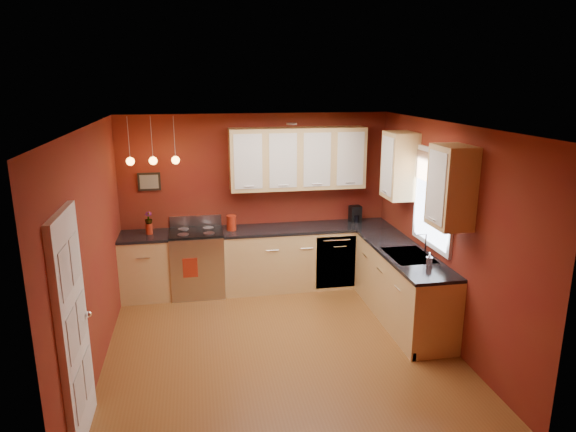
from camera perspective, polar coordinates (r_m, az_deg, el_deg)
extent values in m
plane|color=brown|center=(6.29, -0.95, -14.31)|extent=(4.20, 4.20, 0.00)
cube|color=white|center=(5.51, -1.07, 10.02)|extent=(4.00, 4.20, 0.02)
cube|color=maroon|center=(7.77, -3.53, 1.72)|extent=(4.00, 0.02, 2.60)
cube|color=maroon|center=(3.86, 4.20, -12.40)|extent=(4.00, 0.02, 2.60)
cube|color=maroon|center=(5.81, -20.92, -3.85)|extent=(0.02, 4.20, 2.60)
cube|color=maroon|center=(6.39, 17.00, -1.84)|extent=(0.02, 4.20, 2.60)
cube|color=tan|center=(7.72, -15.46, -5.50)|extent=(0.70, 0.60, 0.90)
cube|color=tan|center=(7.85, 2.15, -4.60)|extent=(2.54, 0.60, 0.90)
cube|color=tan|center=(6.93, 12.54, -7.69)|extent=(0.60, 2.10, 0.90)
cube|color=black|center=(7.57, -15.71, -2.16)|extent=(0.70, 0.62, 0.04)
cube|color=black|center=(7.70, 2.19, -1.31)|extent=(2.54, 0.62, 0.04)
cube|color=black|center=(6.76, 12.76, -4.01)|extent=(0.62, 2.10, 0.04)
cube|color=#B3B3B8|center=(7.67, -10.02, -5.21)|extent=(0.76, 0.64, 0.92)
cube|color=black|center=(7.39, -10.00, -5.85)|extent=(0.55, 0.02, 0.32)
cylinder|color=#B3B3B8|center=(7.30, -10.08, -4.12)|extent=(0.60, 0.02, 0.02)
cube|color=black|center=(7.53, -10.18, -1.81)|extent=(0.76, 0.60, 0.03)
cylinder|color=gray|center=(7.39, -11.57, -2.03)|extent=(0.16, 0.16, 0.01)
cylinder|color=gray|center=(7.39, -8.78, -1.90)|extent=(0.16, 0.16, 0.01)
cylinder|color=gray|center=(7.66, -11.54, -1.43)|extent=(0.16, 0.16, 0.01)
cylinder|color=gray|center=(7.66, -8.85, -1.30)|extent=(0.16, 0.16, 0.01)
cube|color=#B3B3B8|center=(7.79, -10.23, -0.51)|extent=(0.76, 0.04, 0.16)
cube|color=#B3B3B8|center=(7.67, 5.33, -5.13)|extent=(0.60, 0.02, 0.80)
cube|color=gray|center=(6.63, 13.26, -4.46)|extent=(0.50, 0.70, 0.05)
cube|color=black|center=(6.78, 12.69, -4.07)|extent=(0.42, 0.30, 0.02)
cube|color=black|center=(6.49, 13.85, -5.02)|extent=(0.42, 0.30, 0.02)
cylinder|color=white|center=(6.67, 15.08, -2.97)|extent=(0.02, 0.02, 0.28)
cylinder|color=white|center=(6.61, 14.61, -1.94)|extent=(0.16, 0.02, 0.02)
cube|color=white|center=(6.55, 15.89, 1.82)|extent=(0.04, 1.02, 1.22)
cube|color=white|center=(6.54, 15.77, 1.81)|extent=(0.01, 0.90, 1.10)
cube|color=#94654A|center=(6.47, 15.88, 5.00)|extent=(0.02, 0.96, 0.36)
cube|color=white|center=(4.81, -22.76, -11.49)|extent=(0.06, 0.82, 2.05)
cube|color=silver|center=(4.42, -23.53, -5.80)|extent=(0.00, 0.28, 0.40)
cube|color=silver|center=(4.75, -22.60, -4.29)|extent=(0.00, 0.28, 0.40)
cube|color=silver|center=(4.63, -22.82, -12.18)|extent=(0.00, 0.28, 0.40)
cube|color=silver|center=(4.95, -21.96, -10.32)|extent=(0.00, 0.28, 0.40)
cube|color=silver|center=(4.90, -22.14, -17.95)|extent=(0.00, 0.28, 0.40)
cube|color=silver|center=(5.20, -21.35, -15.83)|extent=(0.00, 0.28, 0.40)
sphere|color=white|center=(5.10, -21.30, -10.12)|extent=(0.06, 0.06, 0.06)
cube|color=tan|center=(7.57, 1.09, 6.41)|extent=(2.00, 0.35, 0.90)
cube|color=tan|center=(6.45, 14.74, 4.42)|extent=(0.35, 1.95, 0.90)
cube|color=black|center=(7.66, -15.16, 3.71)|extent=(0.32, 0.03, 0.26)
cylinder|color=gray|center=(7.26, -17.30, 8.16)|extent=(0.01, 0.01, 0.60)
sphere|color=#FFA53F|center=(7.30, -17.12, 5.83)|extent=(0.11, 0.11, 0.11)
cylinder|color=gray|center=(7.23, -14.92, 8.31)|extent=(0.01, 0.01, 0.60)
sphere|color=#FFA53F|center=(7.27, -14.76, 5.96)|extent=(0.11, 0.11, 0.11)
cylinder|color=gray|center=(7.21, -12.52, 8.44)|extent=(0.01, 0.01, 0.60)
sphere|color=#FFA53F|center=(7.25, -12.39, 6.08)|extent=(0.11, 0.11, 0.11)
cylinder|color=maroon|center=(7.52, -6.31, -0.82)|extent=(0.14, 0.14, 0.21)
cylinder|color=maroon|center=(7.49, -6.33, -0.01)|extent=(0.15, 0.15, 0.02)
cylinder|color=maroon|center=(7.56, -15.17, -1.38)|extent=(0.10, 0.10, 0.16)
imported|color=maroon|center=(7.52, -15.25, -0.26)|extent=(0.12, 0.12, 0.19)
cube|color=black|center=(8.01, 7.47, 0.26)|extent=(0.18, 0.16, 0.25)
cylinder|color=black|center=(7.98, 7.56, -0.28)|extent=(0.10, 0.10, 0.11)
imported|color=white|center=(6.29, 15.43, -4.66)|extent=(0.10, 0.10, 0.16)
cube|color=maroon|center=(7.35, -10.81, -5.68)|extent=(0.21, 0.01, 0.28)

